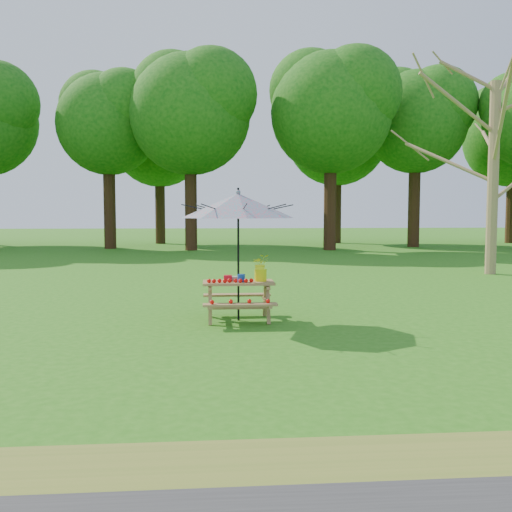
{
  "coord_description": "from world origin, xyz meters",
  "views": [
    {
      "loc": [
        2.9,
        -6.67,
        1.84
      ],
      "look_at": [
        3.68,
        2.92,
        1.1
      ],
      "focal_mm": 40.0,
      "sensor_mm": 36.0,
      "label": 1
    }
  ],
  "objects": [
    {
      "name": "treeline",
      "position": [
        0.0,
        22.0,
        8.0
      ],
      "size": [
        60.0,
        12.0,
        16.0
      ],
      "primitive_type": null,
      "color": "#0E550E",
      "rests_on": "ground"
    },
    {
      "name": "patio_umbrella",
      "position": [
        3.38,
        2.92,
        1.95
      ],
      "size": [
        2.08,
        2.08,
        2.25
      ],
      "color": "black",
      "rests_on": "ground"
    },
    {
      "name": "flower_bucket",
      "position": [
        3.76,
        2.93,
        0.91
      ],
      "size": [
        0.31,
        0.28,
        0.45
      ],
      "color": "yellow",
      "rests_on": "picnic_table"
    },
    {
      "name": "tomatoes_row",
      "position": [
        3.23,
        2.74,
        0.71
      ],
      "size": [
        0.77,
        0.13,
        0.07
      ],
      "primitive_type": null,
      "color": "red",
      "rests_on": "picnic_table"
    },
    {
      "name": "produce_bins",
      "position": [
        3.32,
        2.94,
        0.72
      ],
      "size": [
        0.36,
        0.35,
        0.13
      ],
      "color": "red",
      "rests_on": "picnic_table"
    },
    {
      "name": "picnic_table",
      "position": [
        3.38,
        2.92,
        0.33
      ],
      "size": [
        1.2,
        1.32,
        0.67
      ],
      "color": "#936442",
      "rests_on": "ground"
    }
  ]
}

